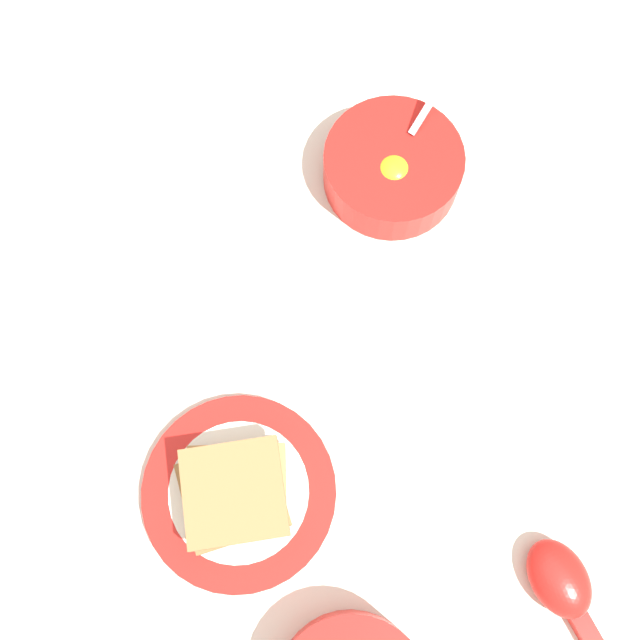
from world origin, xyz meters
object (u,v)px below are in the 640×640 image
Objects in this scene: toast_plate at (239,492)px; soup_spoon at (566,592)px; egg_bowl at (393,168)px; toast_sandwich at (234,493)px.

soup_spoon is at bearing 119.93° from toast_plate.
egg_bowl is 0.36m from toast_sandwich.
toast_sandwich is at bearing -59.49° from soup_spoon.
toast_plate is 0.31m from soup_spoon.
egg_bowl is at bearing -114.51° from soup_spoon.
soup_spoon is (0.18, 0.40, -0.01)m from egg_bowl.
egg_bowl reaches higher than toast_sandwich.
egg_bowl is 0.93× the size of soup_spoon.
toast_sandwich reaches higher than soup_spoon.
egg_bowl is 0.84× the size of toast_plate.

